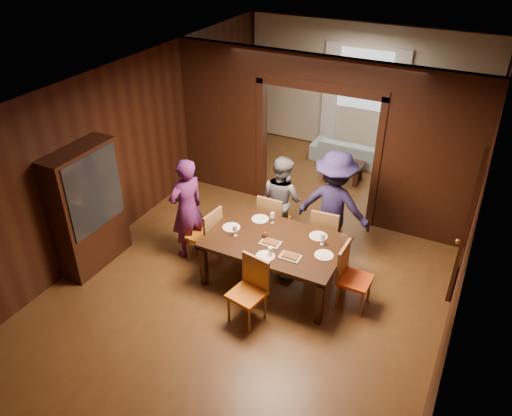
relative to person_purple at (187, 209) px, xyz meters
The scene contains 32 objects.
floor 1.70m from the person_purple, 25.59° to the left, with size 9.00×9.00×0.00m, color #563518.
ceiling 2.51m from the person_purple, 25.59° to the left, with size 5.50×9.00×0.02m, color silver.
room_walls 2.92m from the person_purple, 62.32° to the left, with size 5.52×9.01×2.90m.
person_purple is the anchor object (origin of this frame).
person_grey 1.58m from the person_purple, 42.09° to the left, with size 0.76×0.59×1.56m, color slate.
person_navy 2.32m from the person_purple, 26.44° to the left, with size 1.19×0.68×1.84m, color #1F1A41.
sofa 4.72m from the person_purple, 73.05° to the left, with size 1.80×0.70×0.53m, color #9DC3CD.
serving_bowl 1.68m from the person_purple, ahead, with size 0.28×0.28×0.07m, color black.
dining_table 1.63m from the person_purple, ahead, with size 2.01×1.25×0.76m, color black.
coffee_table 3.94m from the person_purple, 68.11° to the left, with size 0.80×0.50×0.40m, color black.
chair_left 0.49m from the person_purple, ahead, with size 0.44×0.44×0.97m, color orange, non-canonical shape.
chair_right 2.82m from the person_purple, ahead, with size 0.44×0.44×0.97m, color #D44213, non-canonical shape.
chair_far_l 1.48m from the person_purple, 38.48° to the left, with size 0.44×0.44×0.97m, color orange, non-canonical shape.
chair_far_r 2.25m from the person_purple, 23.58° to the left, with size 0.44×0.44×0.97m, color #C77212, non-canonical shape.
chair_near 1.88m from the person_purple, 31.39° to the right, with size 0.44×0.44×0.97m, color orange, non-canonical shape.
hutch 1.49m from the person_purple, 144.34° to the right, with size 0.40×1.20×2.00m, color black.
door_right 4.18m from the person_purple, 15.73° to the left, with size 0.06×0.90×2.10m, color black.
window_far 5.31m from the person_purple, 75.40° to the left, with size 1.20×0.03×1.30m, color silver.
curtain_left 5.08m from the person_purple, 83.53° to the left, with size 0.35×0.06×2.40m, color white.
curtain_right 5.46m from the person_purple, 67.63° to the left, with size 0.35×0.06×2.40m, color white.
plate_left 0.82m from the person_purple, ahead, with size 0.27×0.27×0.01m, color white.
plate_far_l 1.18m from the person_purple, 18.99° to the left, with size 0.27×0.27×0.01m, color white.
plate_far_r 2.12m from the person_purple, ahead, with size 0.27×0.27×0.01m, color silver.
plate_right 2.32m from the person_purple, ahead, with size 0.27×0.27×0.01m, color white.
plate_near 1.66m from the person_purple, 15.57° to the right, with size 0.27×0.27×0.01m, color white.
platter_a 1.53m from the person_purple, ahead, with size 0.30×0.20×0.04m, color gray.
platter_b 1.94m from the person_purple, ahead, with size 0.30×0.20×0.04m, color gray.
wineglass_left 0.99m from the person_purple, 10.73° to the right, with size 0.08×0.08×0.18m, color white, non-canonical shape.
wineglass_far 1.37m from the person_purple, 16.09° to the left, with size 0.08×0.08×0.18m, color silver, non-canonical shape.
wineglass_right 2.22m from the person_purple, ahead, with size 0.08×0.08×0.18m, color white, non-canonical shape.
tumbler 1.69m from the person_purple, 13.33° to the right, with size 0.07×0.07×0.14m, color silver.
condiment_jar 1.40m from the person_purple, ahead, with size 0.08×0.08×0.11m, color #492011, non-canonical shape.
Camera 1 is at (2.67, -6.12, 5.00)m, focal length 35.00 mm.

